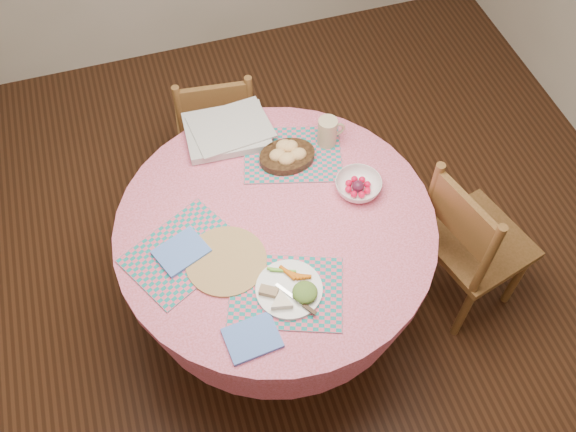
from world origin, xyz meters
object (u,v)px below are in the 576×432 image
at_px(dining_table, 276,251).
at_px(latte_mug, 328,132).
at_px(dinner_plate, 292,289).
at_px(fruit_bowl, 358,186).
at_px(chair_back, 217,126).
at_px(chair_right, 470,242).
at_px(bread_bowl, 287,154).
at_px(wicker_trivet, 226,261).

distance_m(dining_table, latte_mug, 0.53).
xyz_separation_m(dinner_plate, fruit_bowl, (0.39, 0.35, 0.01)).
height_order(dining_table, chair_back, chair_back).
bearing_deg(latte_mug, chair_right, -44.28).
height_order(dining_table, bread_bowl, bread_bowl).
height_order(chair_right, wicker_trivet, chair_right).
bearing_deg(dining_table, fruit_bowl, 8.84).
bearing_deg(chair_right, dining_table, 64.37).
xyz_separation_m(chair_right, latte_mug, (-0.49, 0.48, 0.36)).
bearing_deg(bread_bowl, chair_back, 108.56).
bearing_deg(wicker_trivet, latte_mug, 38.53).
bearing_deg(chair_back, dinner_plate, 97.64).
xyz_separation_m(chair_right, wicker_trivet, (-1.04, 0.05, 0.29)).
bearing_deg(dinner_plate, latte_mug, 60.49).
bearing_deg(wicker_trivet, fruit_bowl, 15.77).
relative_size(chair_back, wicker_trivet, 2.79).
height_order(wicker_trivet, bread_bowl, bread_bowl).
height_order(chair_back, bread_bowl, chair_back).
bearing_deg(dining_table, bread_bowl, 64.52).
bearing_deg(wicker_trivet, chair_right, -2.55).
xyz_separation_m(dinner_plate, bread_bowl, (0.17, 0.59, 0.01)).
bearing_deg(latte_mug, dinner_plate, -119.51).
xyz_separation_m(chair_right, chair_back, (-0.87, 1.01, -0.03)).
height_order(chair_right, bread_bowl, chair_right).
distance_m(chair_right, wicker_trivet, 1.08).
xyz_separation_m(chair_right, bread_bowl, (-0.68, 0.44, 0.32)).
bearing_deg(fruit_bowl, dining_table, -171.16).
bearing_deg(dining_table, latte_mug, 45.22).
height_order(chair_back, wicker_trivet, chair_back).
bearing_deg(chair_back, chair_right, 137.42).
distance_m(chair_right, dinner_plate, 0.91).
bearing_deg(chair_right, bread_bowl, 42.03).
relative_size(chair_right, wicker_trivet, 2.97).
height_order(dining_table, dinner_plate, dinner_plate).
height_order(chair_right, dinner_plate, chair_right).
height_order(chair_right, latte_mug, chair_right).
bearing_deg(bread_bowl, chair_right, -33.02).
relative_size(chair_back, fruit_bowl, 3.88).
distance_m(chair_right, fruit_bowl, 0.60).
bearing_deg(dinner_plate, bread_bowl, 74.11).
xyz_separation_m(dining_table, bread_bowl, (0.14, 0.29, 0.23)).
bearing_deg(wicker_trivet, dining_table, 25.93).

